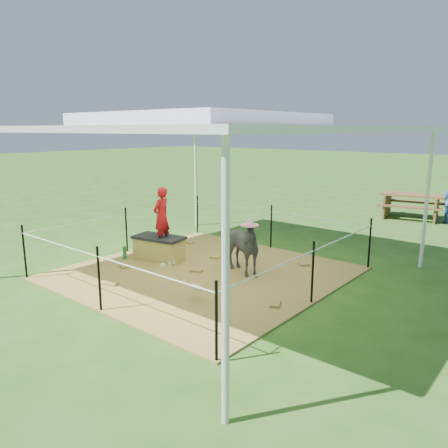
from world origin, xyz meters
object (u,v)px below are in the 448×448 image
Objects in this scene: straw_bale at (159,249)px; pony at (239,247)px; green_bottle at (125,253)px; picnic_table_near at (411,206)px; woman at (161,211)px; foal at (196,285)px.

pony is (1.79, 0.34, 0.29)m from straw_bale.
green_bottle is 0.15× the size of picnic_table_near.
woman is 1.80m from pony.
foal reaches higher than straw_bale.
green_bottle is 2.50m from pony.
woman is at bearing -0.00° from straw_bale.
green_bottle is 0.23× the size of pony.
green_bottle is at bearing 128.08° from pony.
foal is at bearing -13.81° from green_bottle.
foal is at bearing -149.76° from pony.
straw_bale is 0.72m from green_bottle.
pony is 1.43× the size of foal.
woman is at bearing 159.52° from foal.
pony is at bearing 90.89° from woman.
picnic_table_near is (0.52, 8.91, 0.11)m from foal.
green_bottle is at bearing -140.71° from straw_bale.
woman is 4.32× the size of green_bottle.
woman reaches higher than picnic_table_near.
straw_bale is 3.60× the size of green_bottle.
picnic_table_near is at bearing 71.69° from straw_bale.
foal is at bearing -27.89° from straw_bale.
woman is at bearing 120.82° from pony.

